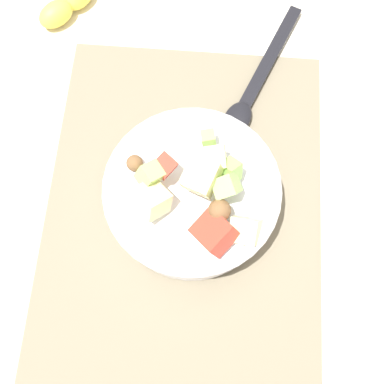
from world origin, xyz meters
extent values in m
plane|color=silver|center=(0.00, 0.00, 0.00)|extent=(2.40, 2.40, 0.00)
cube|color=#756B56|center=(0.00, 0.00, 0.00)|extent=(0.48, 0.36, 0.01)
cylinder|color=white|center=(0.00, -0.01, 0.04)|extent=(0.20, 0.20, 0.06)
torus|color=white|center=(0.00, -0.01, 0.07)|extent=(0.21, 0.21, 0.02)
cube|color=beige|center=(0.00, -0.02, 0.11)|extent=(0.05, 0.05, 0.04)
cube|color=#A3CC6B|center=(-0.01, -0.05, 0.10)|extent=(0.04, 0.04, 0.04)
cube|color=#93C160|center=(0.02, -0.05, 0.10)|extent=(0.03, 0.03, 0.03)
cube|color=beige|center=(-0.05, -0.07, 0.08)|extent=(0.04, 0.04, 0.04)
sphere|color=brown|center=(-0.03, -0.04, 0.10)|extent=(0.04, 0.04, 0.04)
cube|color=#BC3828|center=(0.01, 0.02, 0.10)|extent=(0.03, 0.03, 0.02)
sphere|color=brown|center=(0.02, 0.06, 0.08)|extent=(0.02, 0.03, 0.03)
cube|color=#BC3828|center=(-0.06, -0.04, 0.09)|extent=(0.06, 0.06, 0.05)
cube|color=#A3CC6B|center=(0.00, 0.04, 0.10)|extent=(0.03, 0.04, 0.04)
cube|color=#93C160|center=(0.06, -0.03, 0.09)|extent=(0.02, 0.02, 0.02)
cube|color=beige|center=(0.03, -0.03, 0.11)|extent=(0.04, 0.04, 0.04)
cube|color=beige|center=(-0.03, 0.03, 0.09)|extent=(0.05, 0.05, 0.04)
ellipsoid|color=black|center=(0.13, -0.06, 0.01)|extent=(0.07, 0.05, 0.01)
cube|color=black|center=(0.23, -0.11, 0.01)|extent=(0.18, 0.09, 0.01)
ellipsoid|color=yellow|center=(0.28, 0.21, 0.02)|extent=(0.06, 0.06, 0.04)
camera|label=1|loc=(-0.20, -0.03, 0.63)|focal=47.30mm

